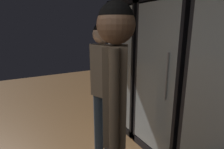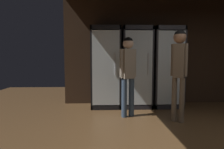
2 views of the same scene
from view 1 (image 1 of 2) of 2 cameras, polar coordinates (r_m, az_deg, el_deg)
The scene contains 4 objects.
cooler_far_left at distance 2.97m, azimuth 8.24°, elevation 2.33°, with size 0.71×0.69×1.97m.
cooler_left at distance 2.43m, azimuth 19.29°, elevation -0.96°, with size 0.71×0.69×1.97m.
shopper_near at distance 2.14m, azimuth -2.88°, elevation -1.27°, with size 0.35×0.24×1.63m.
shopper_far at distance 1.18m, azimuth 1.13°, elevation -7.75°, with size 0.26×0.23×1.72m.
Camera 1 is at (0.38, 0.91, 1.57)m, focal length 29.46 mm.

